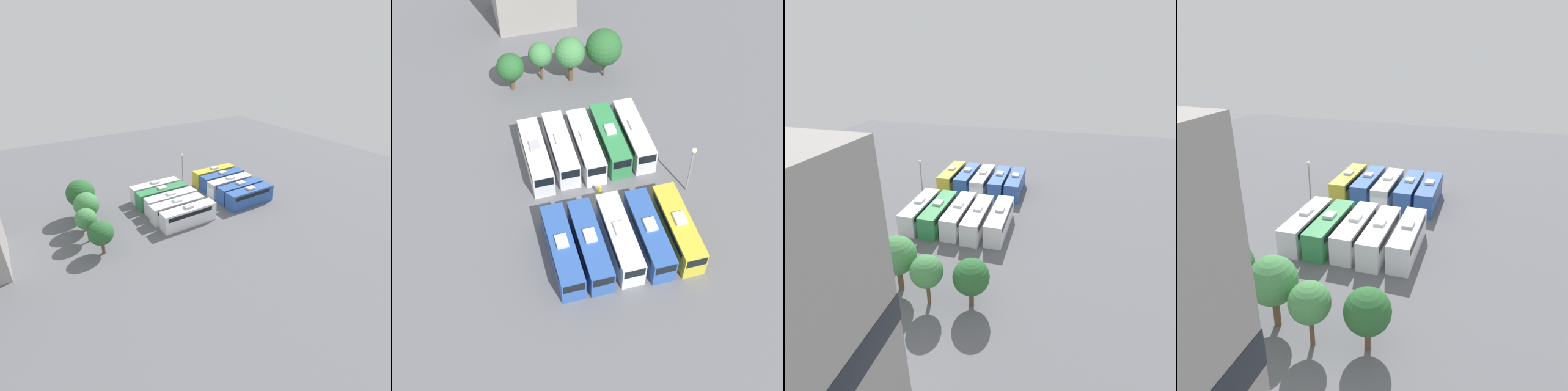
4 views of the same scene
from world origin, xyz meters
TOP-DOWN VIEW (x-y plane):
  - ground_plane at (0.00, 0.00)m, footprint 117.97×117.97m
  - bus_0 at (-6.20, -6.94)m, footprint 2.49×10.10m
  - bus_1 at (-3.27, -7.00)m, footprint 2.49×10.10m
  - bus_2 at (-0.05, -6.89)m, footprint 2.49×10.10m
  - bus_3 at (3.07, -7.26)m, footprint 2.49×10.10m
  - bus_4 at (6.28, -7.32)m, footprint 2.49×10.10m
  - bus_5 at (-6.15, 6.96)m, footprint 2.49×10.10m
  - bus_6 at (-3.01, 7.38)m, footprint 2.49×10.10m
  - bus_7 at (0.02, 7.05)m, footprint 2.49×10.10m
  - bus_8 at (3.12, 7.32)m, footprint 2.49×10.10m
  - bus_9 at (6.15, 7.34)m, footprint 2.49×10.10m
  - worker_person at (-0.05, 0.54)m, footprint 0.36×0.36m
  - light_pole at (9.88, -1.22)m, footprint 0.60×0.60m
  - tree_0 at (-6.37, 22.03)m, footprint 3.73×3.73m
  - tree_1 at (-2.07, 23.00)m, footprint 3.34×3.34m
  - tree_2 at (1.76, 21.84)m, footprint 4.14×4.14m
  - tree_3 at (6.45, 21.61)m, footprint 4.96×4.96m

SIDE VIEW (x-z plane):
  - ground_plane at x=0.00m, z-range 0.00..0.00m
  - worker_person at x=-0.05m, z-range -0.06..1.77m
  - bus_0 at x=-6.20m, z-range -0.01..3.66m
  - bus_1 at x=-3.27m, z-range -0.01..3.66m
  - bus_2 at x=-0.05m, z-range -0.01..3.66m
  - bus_3 at x=3.07m, z-range -0.01..3.66m
  - bus_4 at x=6.28m, z-range -0.01..3.66m
  - bus_5 at x=-6.15m, z-range -0.01..3.66m
  - bus_6 at x=-3.01m, z-range -0.01..3.66m
  - bus_7 at x=0.02m, z-range -0.01..3.66m
  - bus_8 at x=3.12m, z-range -0.01..3.66m
  - bus_9 at x=6.15m, z-range -0.01..3.66m
  - tree_0 at x=-6.37m, z-range 0.85..6.32m
  - tree_1 at x=-2.07m, z-range 1.20..7.01m
  - tree_2 at x=1.76m, z-range 1.19..7.79m
  - tree_3 at x=6.45m, z-range 1.09..8.24m
  - light_pole at x=9.88m, z-range 1.30..8.10m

